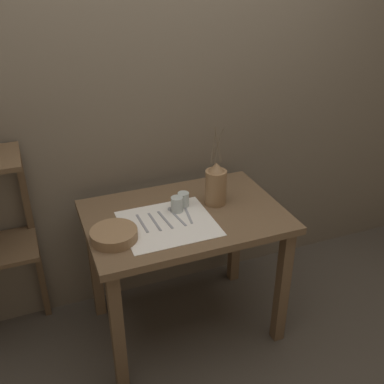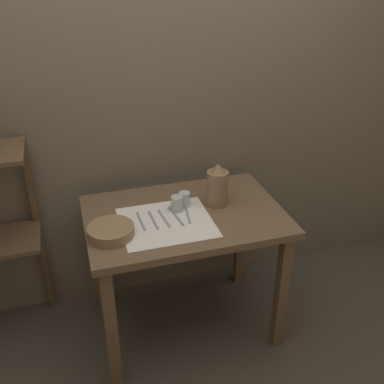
% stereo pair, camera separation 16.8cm
% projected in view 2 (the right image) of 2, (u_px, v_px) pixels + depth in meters
% --- Properties ---
extents(ground_plane, '(12.00, 12.00, 0.00)m').
position_uv_depth(ground_plane, '(185.00, 323.00, 2.73)').
color(ground_plane, '#473F35').
extents(stone_wall_back, '(7.00, 0.06, 2.40)m').
position_uv_depth(stone_wall_back, '(162.00, 110.00, 2.55)').
color(stone_wall_back, '#6B5E4C').
rests_on(stone_wall_back, ground_plane).
extents(wooden_table, '(1.04, 0.71, 0.78)m').
position_uv_depth(wooden_table, '(185.00, 233.00, 2.42)').
color(wooden_table, brown).
rests_on(wooden_table, ground_plane).
extents(linen_cloth, '(0.46, 0.42, 0.00)m').
position_uv_depth(linen_cloth, '(166.00, 222.00, 2.28)').
color(linen_cloth, white).
rests_on(linen_cloth, wooden_table).
extents(pitcher_with_flowers, '(0.12, 0.12, 0.44)m').
position_uv_depth(pitcher_with_flowers, '(217.00, 186.00, 2.39)').
color(pitcher_with_flowers, olive).
rests_on(pitcher_with_flowers, wooden_table).
extents(wooden_bowl, '(0.23, 0.23, 0.05)m').
position_uv_depth(wooden_bowl, '(111.00, 231.00, 2.16)').
color(wooden_bowl, '#8E6B47').
rests_on(wooden_bowl, wooden_table).
extents(glass_tumbler_near, '(0.06, 0.06, 0.08)m').
position_uv_depth(glass_tumbler_near, '(177.00, 204.00, 2.36)').
color(glass_tumbler_near, '#B7C1BC').
rests_on(glass_tumbler_near, wooden_table).
extents(glass_tumbler_far, '(0.06, 0.06, 0.08)m').
position_uv_depth(glass_tumbler_far, '(184.00, 199.00, 2.41)').
color(glass_tumbler_far, '#B7C1BC').
rests_on(glass_tumbler_far, wooden_table).
extents(fork_inner, '(0.02, 0.18, 0.00)m').
position_uv_depth(fork_inner, '(141.00, 221.00, 2.28)').
color(fork_inner, '#939399').
rests_on(fork_inner, wooden_table).
extents(knife_center, '(0.02, 0.18, 0.00)m').
position_uv_depth(knife_center, '(153.00, 220.00, 2.29)').
color(knife_center, '#939399').
rests_on(knife_center, wooden_table).
extents(fork_outer, '(0.03, 0.18, 0.00)m').
position_uv_depth(fork_outer, '(164.00, 218.00, 2.31)').
color(fork_outer, '#939399').
rests_on(fork_outer, wooden_table).
extents(spoon_inner, '(0.04, 0.19, 0.02)m').
position_uv_depth(spoon_inner, '(173.00, 212.00, 2.36)').
color(spoon_inner, '#939399').
rests_on(spoon_inner, wooden_table).
extents(spoon_outer, '(0.04, 0.19, 0.02)m').
position_uv_depth(spoon_outer, '(186.00, 209.00, 2.39)').
color(spoon_outer, '#939399').
rests_on(spoon_outer, wooden_table).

